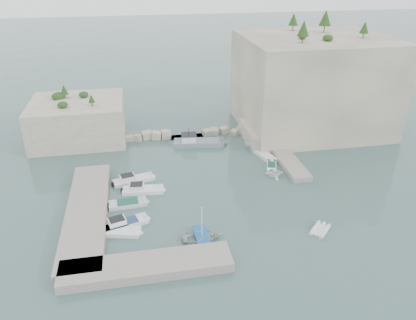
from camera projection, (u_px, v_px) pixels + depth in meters
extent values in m
plane|color=#3F5F5B|center=(216.00, 199.00, 55.36)|extent=(400.00, 400.00, 0.00)
cube|color=beige|center=(312.00, 83.00, 75.55)|extent=(26.00, 22.00, 17.00)
cube|color=beige|center=(267.00, 133.00, 72.76)|extent=(8.00, 10.00, 2.50)
cube|color=beige|center=(79.00, 120.00, 72.45)|extent=(16.00, 14.00, 7.00)
cube|color=#9E9689|center=(87.00, 213.00, 51.43)|extent=(5.00, 24.00, 1.10)
cube|color=#9E9689|center=(147.00, 266.00, 42.48)|extent=(18.00, 4.00, 1.10)
cube|color=#9E9689|center=(285.00, 157.00, 66.19)|extent=(3.00, 16.00, 0.80)
cube|color=beige|center=(187.00, 133.00, 74.21)|extent=(28.00, 3.00, 1.40)
imported|color=silver|center=(202.00, 239.00, 47.43)|extent=(4.75, 3.44, 0.97)
imported|color=white|center=(274.00, 176.00, 61.07)|extent=(3.17, 2.78, 1.58)
imported|color=white|center=(257.00, 148.00, 70.15)|extent=(4.63, 2.03, 1.74)
cylinder|color=white|center=(202.00, 221.00, 46.27)|extent=(0.10, 0.10, 4.20)
cone|color=#1E4219|center=(304.00, 28.00, 65.50)|extent=(1.96, 1.96, 2.45)
cone|color=#1E4219|center=(326.00, 18.00, 74.58)|extent=(2.24, 2.24, 2.80)
cone|color=#1E4219|center=(365.00, 27.00, 69.44)|extent=(1.57, 1.57, 1.96)
cone|color=#1E4219|center=(294.00, 19.00, 76.63)|extent=(1.79, 1.79, 2.24)
cone|color=#1E4219|center=(64.00, 90.00, 71.58)|extent=(1.40, 1.40, 1.75)
cone|color=#1E4219|center=(91.00, 98.00, 68.16)|extent=(1.12, 1.12, 1.40)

